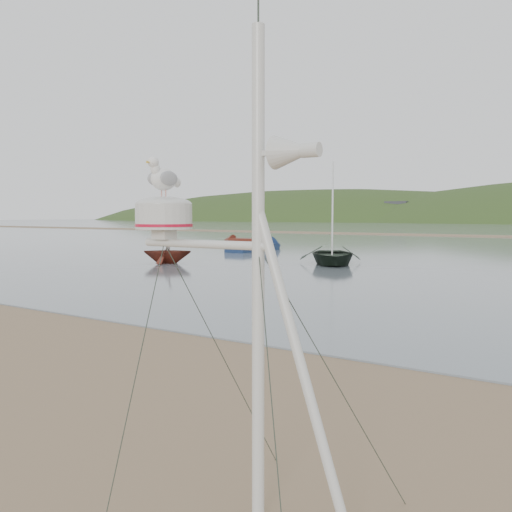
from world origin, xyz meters
The scene contains 6 objects.
ground centered at (0.00, 0.00, 0.00)m, with size 560.00×560.00×0.00m, color brown.
mast_rig centered at (4.06, -1.80, 1.31)m, with size 2.41×2.57×5.44m.
boat_dark centered at (-6.54, 22.21, 2.56)m, with size 3.59×1.04×5.03m, color black.
boat_red centered at (-14.77, 17.51, 1.40)m, with size 2.35×1.44×2.73m, color #551E13.
dinghy_red_far centered at (-24.59, 38.37, 0.29)m, with size 4.88×1.68×1.16m.
sailboat_blue_near centered at (-16.63, 31.02, 0.30)m, with size 1.75×6.94×6.89m.
Camera 1 is at (6.73, -5.72, 2.85)m, focal length 38.00 mm.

